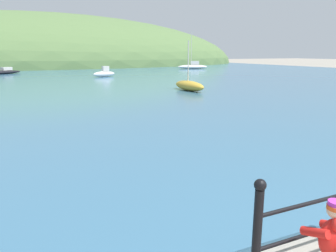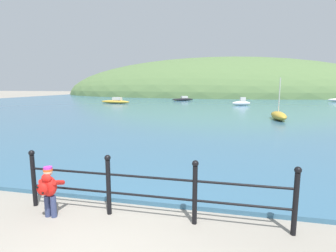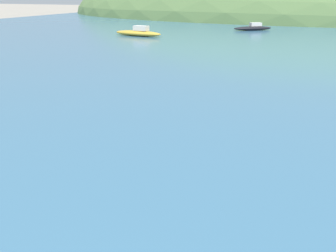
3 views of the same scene
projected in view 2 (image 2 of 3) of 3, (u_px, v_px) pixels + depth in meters
name	position (u px, v px, depth m)	size (l,w,h in m)	color
water	(212.00, 104.00, 34.55)	(80.00, 60.00, 0.10)	#386684
far_hillside	(219.00, 95.00, 68.48)	(82.36, 45.30, 19.03)	#567542
iron_railing	(150.00, 187.00, 4.92)	(5.20, 0.12, 1.21)	black
child_in_coat	(48.00, 187.00, 4.98)	(0.39, 0.53, 1.00)	navy
boat_blue_hull	(115.00, 101.00, 35.60)	(4.52, 1.76, 0.84)	gold
boat_mid_harbor	(279.00, 115.00, 18.62)	(0.97, 3.01, 2.96)	gold
boat_white_sailboat	(241.00, 103.00, 31.97)	(2.36, 1.27, 1.00)	silver
boat_red_dinghy	(183.00, 99.00, 42.17)	(3.66, 3.03, 0.71)	black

